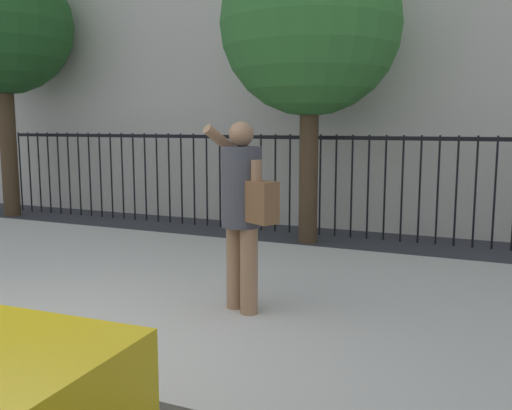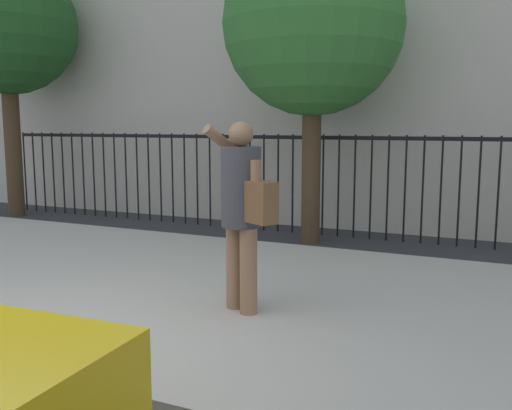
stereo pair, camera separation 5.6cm
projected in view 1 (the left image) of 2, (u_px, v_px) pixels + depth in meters
name	position (u px, v px, depth m)	size (l,w,h in m)	color
ground_plane	(1.00, 384.00, 3.80)	(60.00, 60.00, 0.00)	#333338
sidewalk	(175.00, 288.00, 5.78)	(28.00, 4.40, 0.15)	#B2ADA3
iron_fence	(297.00, 171.00, 8.99)	(12.03, 0.04, 1.60)	black
pedestrian_on_phone	(244.00, 203.00, 4.71)	(0.72, 0.58, 1.63)	#936B4C
street_tree_near	(310.00, 26.00, 7.97)	(2.59, 2.59, 4.46)	#4C3823
street_tree_mid	(1.00, 25.00, 10.37)	(2.60, 2.60, 4.91)	#4C3823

